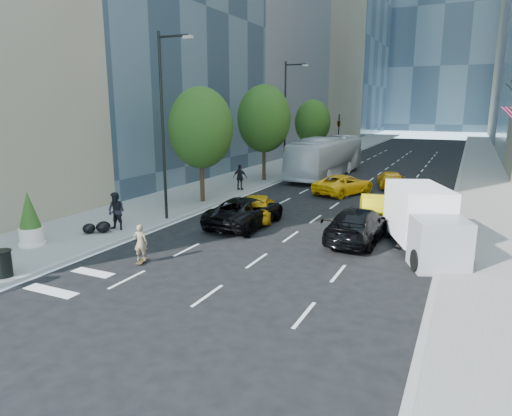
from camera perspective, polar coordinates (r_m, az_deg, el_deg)
The scene contains 24 objects.
ground at distance 19.72m, azimuth -2.54°, elevation -6.19°, with size 160.00×160.00×0.00m, color black.
sidewalk_left at distance 50.16m, azimuth 4.28°, elevation 5.39°, with size 6.00×120.00×0.15m, color slate.
sidewalk_right at distance 46.95m, azimuth 26.52°, elevation 3.60°, with size 4.00×120.00×0.15m, color slate.
tower_left_end at distance 115.22m, azimuth 10.02°, elevation 24.28°, with size 20.00×28.00×60.00m, color #303F4C.
lamp_near at distance 25.43m, azimuth -11.31°, elevation 11.16°, with size 2.13×0.22×10.00m.
lamp_far at distance 41.34m, azimuth 3.90°, elevation 11.84°, with size 2.13×0.22×10.00m.
tree_near at distance 30.09m, azimuth -6.91°, elevation 9.89°, with size 4.20×4.20×7.46m.
tree_mid at distance 38.92m, azimuth 1.02°, elevation 11.09°, with size 4.50×4.50×7.99m.
tree_far at distance 51.08m, azimuth 7.09°, elevation 10.58°, with size 3.90×3.90×6.92m.
traffic_signal at distance 58.53m, azimuth 10.33°, elevation 10.34°, with size 2.48×0.53×5.20m.
skateboarder at distance 19.36m, azimuth -14.22°, elevation -4.52°, with size 0.56×0.37×1.55m, color #7F704F.
black_sedan_lincoln at distance 24.66m, azimuth -1.29°, elevation -0.43°, with size 2.61×5.66×1.57m, color black.
black_sedan_mercedes at distance 22.40m, azimuth 12.74°, elevation -2.03°, with size 2.26×5.57×1.62m, color black.
taxi_a at distance 25.99m, azimuth 0.18°, elevation 0.20°, with size 1.81×4.49×1.53m, color #E6A40C.
taxi_b at distance 26.49m, azimuth 14.77°, elevation 0.08°, with size 1.68×4.82×1.59m, color #CFB90A.
taxi_c at distance 34.21m, azimuth 10.92°, elevation 2.91°, with size 2.40×5.19×1.44m, color yellow.
taxi_d at distance 37.85m, azimuth 16.46°, elevation 3.44°, with size 1.83×4.50×1.31m, color #E69E0C.
city_bus at distance 42.51m, azimuth 8.78°, elevation 6.34°, with size 3.04×13.00×3.62m, color silver.
box_truck at distance 21.39m, azimuth 20.13°, elevation -1.44°, with size 4.22×6.28×2.83m.
pedestrian_a at distance 24.25m, azimuth -17.05°, elevation -0.40°, with size 0.95×0.74×1.94m, color black.
pedestrian_b at distance 34.39m, azimuth -1.99°, elevation 3.86°, with size 1.14×0.47×1.94m, color black.
trash_can at distance 19.43m, azimuth -29.10°, elevation -6.15°, with size 0.64×0.64×0.97m, color black.
planter_shrub at distance 22.99m, azimuth -26.44°, elevation -1.34°, with size 1.04×1.04×2.49m.
garbage_bags at distance 24.12m, azimuth -19.19°, elevation -2.32°, with size 1.17×1.13×0.58m.
Camera 1 is at (8.70, -16.51, 6.35)m, focal length 32.00 mm.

